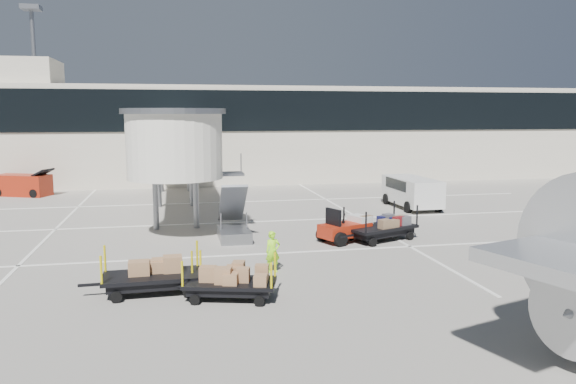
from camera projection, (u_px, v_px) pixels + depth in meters
name	position (u px, v px, depth m)	size (l,w,h in m)	color
ground	(284.00, 266.00, 21.49)	(140.00, 140.00, 0.00)	#AAA398
lane_markings	(239.00, 221.00, 30.41)	(40.00, 30.00, 0.02)	white
terminal	(216.00, 133.00, 49.90)	(64.00, 12.11, 15.20)	beige
jet_bridge	(175.00, 140.00, 32.01)	(5.70, 20.40, 6.03)	white
baggage_tug	(346.00, 229.00, 25.57)	(2.66, 2.27, 1.58)	maroon
suitcase_cart	(381.00, 228.00, 25.81)	(4.09, 2.80, 1.59)	black
box_cart_near	(232.00, 282.00, 17.62)	(3.56, 2.11, 1.37)	black
box_cart_far	(151.00, 277.00, 18.12)	(3.89, 1.67, 1.51)	black
ground_worker	(273.00, 252.00, 20.59)	(0.56, 0.37, 1.53)	#9DFF1A
minivan	(411.00, 190.00, 34.71)	(2.27, 4.95, 1.86)	silver
belt_loader	(23.00, 185.00, 39.72)	(4.34, 3.02, 1.97)	maroon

